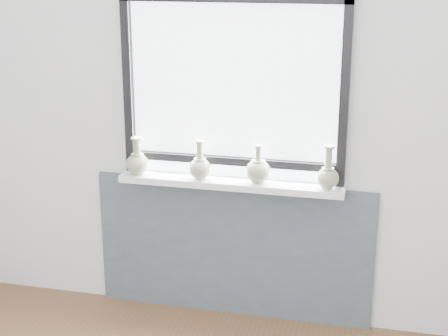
% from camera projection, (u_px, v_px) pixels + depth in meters
% --- Properties ---
extents(back_wall, '(3.60, 0.02, 2.60)m').
position_uv_depth(back_wall, '(235.00, 109.00, 3.95)').
color(back_wall, silver).
rests_on(back_wall, ground).
extents(apron_panel, '(1.70, 0.03, 0.86)m').
position_uv_depth(apron_panel, '(233.00, 249.00, 4.18)').
color(apron_panel, '#48575E').
rests_on(apron_panel, ground).
extents(windowsill, '(1.32, 0.18, 0.04)m').
position_uv_depth(windowsill, '(230.00, 183.00, 3.98)').
color(windowsill, white).
rests_on(windowsill, apron_panel).
extents(window, '(1.30, 0.06, 1.05)m').
position_uv_depth(window, '(233.00, 86.00, 3.87)').
color(window, black).
rests_on(window, windowsill).
extents(vase_a, '(0.13, 0.13, 0.22)m').
position_uv_depth(vase_a, '(138.00, 162.00, 4.06)').
color(vase_a, gray).
rests_on(vase_a, windowsill).
extents(vase_b, '(0.13, 0.13, 0.23)m').
position_uv_depth(vase_b, '(200.00, 167.00, 3.98)').
color(vase_b, gray).
rests_on(vase_b, windowsill).
extents(vase_c, '(0.15, 0.15, 0.22)m').
position_uv_depth(vase_c, '(258.00, 170.00, 3.91)').
color(vase_c, gray).
rests_on(vase_c, windowsill).
extents(vase_d, '(0.13, 0.13, 0.25)m').
position_uv_depth(vase_d, '(328.00, 175.00, 3.81)').
color(vase_d, gray).
rests_on(vase_d, windowsill).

